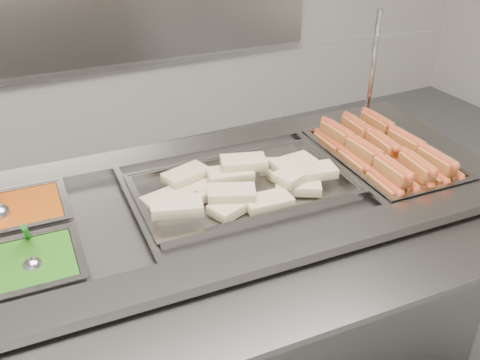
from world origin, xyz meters
name	(u,v)px	position (x,y,z in m)	size (l,w,h in m)	color
steam_counter	(228,293)	(-0.08, 0.38, 0.43)	(1.84, 0.89, 0.86)	gray
tray_rail	(301,300)	(-0.10, -0.10, 0.81)	(1.73, 0.45, 0.05)	gray
sneeze_guard	(199,61)	(-0.06, 0.59, 1.21)	(1.59, 0.37, 0.42)	silver
pan_hotdogs	(382,164)	(0.52, 0.35, 0.82)	(0.35, 0.54, 0.10)	gray
pan_wraps	(243,192)	(-0.02, 0.38, 0.83)	(0.67, 0.42, 0.07)	gray
pan_beans	(17,220)	(-0.68, 0.56, 0.82)	(0.30, 0.24, 0.10)	gray
pan_peas	(24,277)	(-0.70, 0.28, 0.82)	(0.30, 0.24, 0.10)	gray
hotdogs_in_buns	(384,153)	(0.51, 0.34, 0.87)	(0.31, 0.51, 0.11)	brown
tortilla_wraps	(246,182)	(-0.01, 0.38, 0.87)	(0.64, 0.33, 0.09)	tan
ladle	(0,213)	(-0.72, 0.55, 0.86)	(0.07, 0.18, 0.15)	silver
serving_spoon	(32,260)	(-0.67, 0.27, 0.87)	(0.05, 0.16, 0.14)	silver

